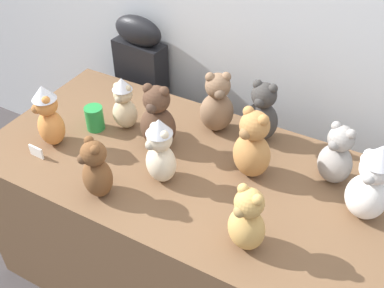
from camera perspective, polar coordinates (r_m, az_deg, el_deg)
The scene contains 15 objects.
display_table at distance 2.09m, azimuth 0.00°, elevation -10.70°, with size 1.73×0.83×0.77m, color brown.
instrument_case at distance 2.58m, azimuth -6.07°, elevation 4.92°, with size 0.29×0.14×1.07m.
teddy_bear_snow at distance 1.64m, azimuth 21.63°, elevation -4.63°, with size 0.17×0.15×0.32m.
teddy_bear_cocoa at distance 1.84m, azimuth -4.38°, elevation 3.23°, with size 0.17×0.15×0.29m.
teddy_bear_ash at distance 1.76m, azimuth 17.78°, elevation -1.43°, with size 0.16×0.15×0.26m.
teddy_bear_sand at distance 1.97m, azimuth -8.59°, elevation 5.05°, with size 0.12×0.10×0.25m.
teddy_bear_chestnut at distance 1.67m, azimuth -12.01°, elevation -3.23°, with size 0.17×0.16×0.25m.
teddy_bear_ginger at distance 1.94m, azimuth -17.66°, elevation 3.38°, with size 0.17×0.16×0.28m.
teddy_bear_caramel at distance 1.71m, azimuth 7.63°, elevation -0.22°, with size 0.19×0.17×0.30m.
teddy_bear_mocha at distance 1.93m, azimuth 3.18°, elevation 5.06°, with size 0.19×0.18×0.29m.
teddy_bear_cream at distance 1.68m, azimuth -4.04°, elevation -0.89°, with size 0.16×0.15×0.28m.
teddy_bear_charcoal at distance 1.90m, azimuth 8.81°, elevation 3.87°, with size 0.14×0.13×0.28m.
teddy_bear_honey at distance 1.47m, azimuth 6.97°, elevation -9.56°, with size 0.16×0.15×0.26m.
party_cup_green at distance 2.02m, azimuth -12.19°, elevation 3.21°, with size 0.08×0.08×0.11m, color #238C3D.
name_card_front_left at distance 1.95m, azimuth -19.13°, elevation -0.98°, with size 0.07×0.01×0.05m, color white.
Camera 1 is at (0.64, -0.92, 1.99)m, focal length 42.25 mm.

